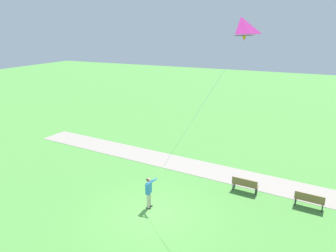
% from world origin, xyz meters
% --- Properties ---
extents(ground_plane, '(120.00, 120.00, 0.00)m').
position_xyz_m(ground_plane, '(0.00, 0.00, 0.00)').
color(ground_plane, '#4C8E3D').
extents(walkway_path, '(4.97, 32.09, 0.02)m').
position_xyz_m(walkway_path, '(-6.10, 2.00, 0.01)').
color(walkway_path, gray).
rests_on(walkway_path, ground).
extents(person_kite_flyer, '(0.52, 0.62, 1.83)m').
position_xyz_m(person_kite_flyer, '(-0.41, -0.43, 1.05)').
color(person_kite_flyer, '#232328').
rests_on(person_kite_flyer, ground).
extents(flying_kite, '(1.55, 4.29, 7.91)m').
position_xyz_m(flying_kite, '(-0.87, 3.74, 9.17)').
color(flying_kite, '#E02D9E').
extents(park_bench_near_walkway, '(0.56, 1.53, 0.88)m').
position_xyz_m(park_bench_near_walkway, '(-4.27, 3.86, 0.51)').
color(park_bench_near_walkway, olive).
rests_on(park_bench_near_walkway, ground).
extents(park_bench_far_walkway, '(0.56, 1.53, 0.88)m').
position_xyz_m(park_bench_far_walkway, '(-3.99, 7.35, 0.51)').
color(park_bench_far_walkway, olive).
rests_on(park_bench_far_walkway, ground).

